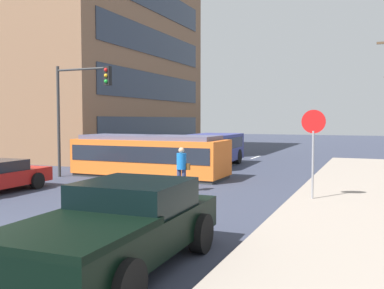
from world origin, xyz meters
The scene contains 13 objects.
ground_plane centered at (0.00, 10.00, 0.00)m, with size 120.00×120.00×0.00m, color #353A4C.
sidewalk_curb_right centered at (6.80, 6.00, 0.07)m, with size 3.20×36.00×0.14m, color #A09284.
lane_stripe_1 centered at (0.00, 2.00, 0.01)m, with size 0.16×2.40×0.01m, color silver.
lane_stripe_2 centered at (0.00, 6.00, 0.01)m, with size 0.16×2.40×0.01m, color silver.
lane_stripe_3 centered at (0.00, 17.68, 0.01)m, with size 0.16×2.40×0.01m, color silver.
lane_stripe_4 centered at (0.00, 23.68, 0.01)m, with size 0.16×2.40×0.01m, color silver.
corner_building centered at (-14.71, 22.49, 8.00)m, with size 14.89×17.72×16.00m.
streetcar_tram centered at (-1.98, 11.68, 1.02)m, with size 7.28×2.55×1.97m.
city_bus centered at (-0.95, 17.12, 1.05)m, with size 2.71×5.59×1.83m.
pedestrian_crossing centered at (1.12, 8.45, 0.94)m, with size 0.50×0.36×1.67m.
pickup_truck_parked centered at (3.54, 0.46, 0.80)m, with size 2.38×5.05×1.55m.
stop_sign centered at (5.90, 8.19, 2.19)m, with size 0.76×0.07×2.88m.
traffic_light_mast centered at (-4.79, 10.04, 3.63)m, with size 2.97×0.33×5.18m.
Camera 1 is at (7.69, -6.03, 2.72)m, focal length 40.12 mm.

